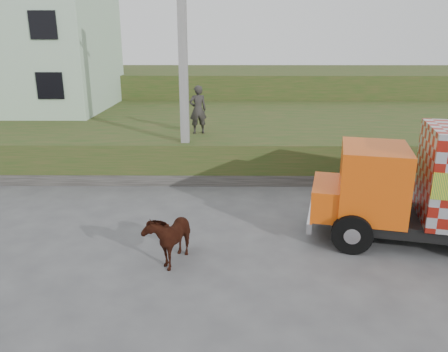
{
  "coord_description": "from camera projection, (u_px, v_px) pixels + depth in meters",
  "views": [
    {
      "loc": [
        0.55,
        -11.01,
        5.08
      ],
      "look_at": [
        0.45,
        1.08,
        1.3
      ],
      "focal_mm": 35.0,
      "sensor_mm": 36.0,
      "label": 1
    }
  ],
  "objects": [
    {
      "name": "ground",
      "position": [
        207.0,
        233.0,
        12.02
      ],
      "size": [
        120.0,
        120.0,
        0.0
      ],
      "primitive_type": "plane",
      "color": "#474749",
      "rests_on": "ground"
    },
    {
      "name": "embankment",
      "position": [
        216.0,
        132.0,
        21.34
      ],
      "size": [
        40.0,
        12.0,
        1.5
      ],
      "primitive_type": "cube",
      "color": "#264818",
      "rests_on": "ground"
    },
    {
      "name": "embankment_far",
      "position": [
        220.0,
        90.0,
        32.57
      ],
      "size": [
        40.0,
        12.0,
        3.0
      ],
      "primitive_type": "cube",
      "color": "#264818",
      "rests_on": "ground"
    },
    {
      "name": "retaining_strip",
      "position": [
        158.0,
        179.0,
        15.99
      ],
      "size": [
        16.0,
        0.5,
        0.4
      ],
      "primitive_type": "cube",
      "color": "#595651",
      "rests_on": "ground"
    },
    {
      "name": "building",
      "position": [
        11.0,
        51.0,
        23.18
      ],
      "size": [
        10.0,
        8.0,
        6.0
      ],
      "primitive_type": "cube",
      "color": "#A7C3AA",
      "rests_on": "embankment"
    },
    {
      "name": "utility_pole",
      "position": [
        183.0,
        70.0,
        15.21
      ],
      "size": [
        1.2,
        0.3,
        8.0
      ],
      "color": "gray",
      "rests_on": "ground"
    },
    {
      "name": "cow",
      "position": [
        170.0,
        235.0,
        10.35
      ],
      "size": [
        1.15,
        1.67,
        1.29
      ],
      "primitive_type": "imported",
      "rotation": [
        0.0,
        0.0,
        -0.32
      ],
      "color": "#33180C",
      "rests_on": "ground"
    },
    {
      "name": "pedestrian",
      "position": [
        198.0,
        110.0,
        17.2
      ],
      "size": [
        0.79,
        0.63,
        1.9
      ],
      "primitive_type": "imported",
      "rotation": [
        0.0,
        0.0,
        3.42
      ],
      "color": "#322F2D",
      "rests_on": "embankment"
    }
  ]
}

